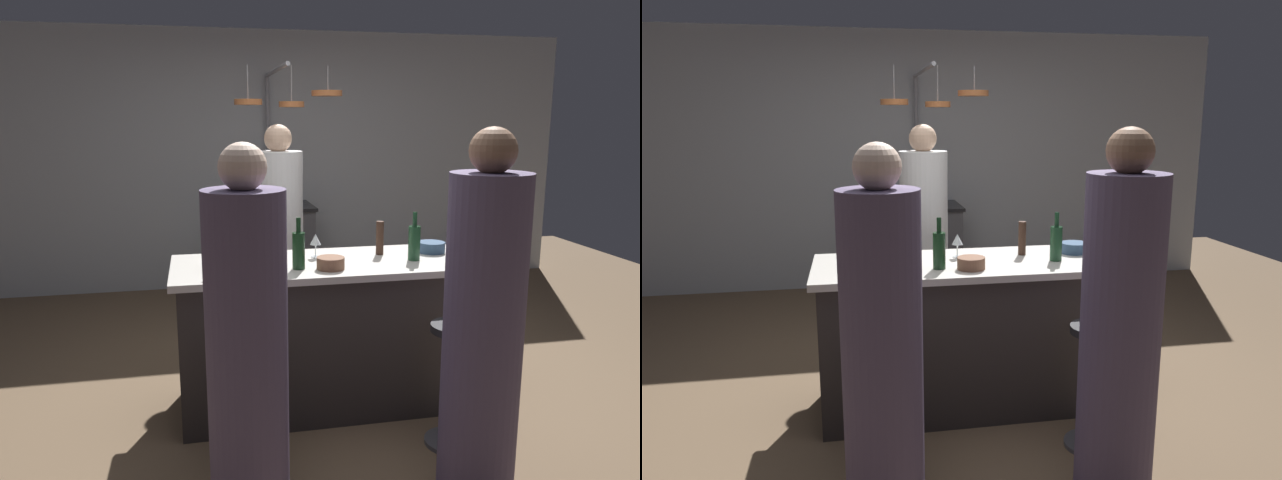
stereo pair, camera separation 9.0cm
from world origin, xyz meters
The scene contains 20 objects.
ground_plane centered at (0.00, 0.00, 0.00)m, with size 9.00×9.00×0.00m, color brown.
back_wall centered at (0.00, 2.85, 1.30)m, with size 6.40×0.16×2.60m, color #B2B7BC.
kitchen_island centered at (0.00, 0.00, 0.45)m, with size 1.80×0.72×0.90m.
stove_range centered at (0.00, 2.45, 0.45)m, with size 0.80×0.64×0.89m.
chef centered at (-0.14, 0.99, 0.79)m, with size 0.36×0.36×1.69m.
bar_stool_right centered at (0.56, -0.62, 0.38)m, with size 0.28×0.28×0.68m.
guest_right centered at (0.51, -1.01, 0.79)m, with size 0.36×0.36×1.70m.
bar_stool_left centered at (-0.48, -0.62, 0.38)m, with size 0.28×0.28×0.68m.
guest_left centered at (-0.55, -0.98, 0.76)m, with size 0.35×0.35×1.65m.
overhead_pot_rack centered at (0.03, 1.96, 1.66)m, with size 0.89×1.37×2.17m.
pepper_mill centered at (0.37, 0.11, 1.01)m, with size 0.05×0.05×0.21m, color #382319.
wine_bottle_green centered at (0.53, -0.07, 1.01)m, with size 0.07×0.07×0.29m.
wine_bottle_amber centered at (-0.61, -0.08, 1.01)m, with size 0.07×0.07×0.29m.
wine_bottle_red centered at (-0.18, -0.14, 1.01)m, with size 0.07×0.07×0.29m.
wine_bottle_white centered at (-0.32, -0.03, 1.03)m, with size 0.07×0.07×0.33m.
wine_bottle_dark centered at (-0.51, 0.01, 1.03)m, with size 0.07×0.07×0.32m.
wine_glass_by_chef centered at (-0.30, 0.08, 1.01)m, with size 0.07×0.07×0.15m.
wine_glass_near_left_guest centered at (-0.04, 0.11, 1.01)m, with size 0.07×0.07×0.15m.
mixing_bowl_wooden centered at (-0.01, -0.18, 0.93)m, with size 0.16×0.16×0.07m, color brown.
mixing_bowl_blue centered at (0.71, 0.10, 0.93)m, with size 0.17×0.17×0.07m, color #334C6B.
Camera 2 is at (-0.65, -3.37, 1.74)m, focal length 33.37 mm.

